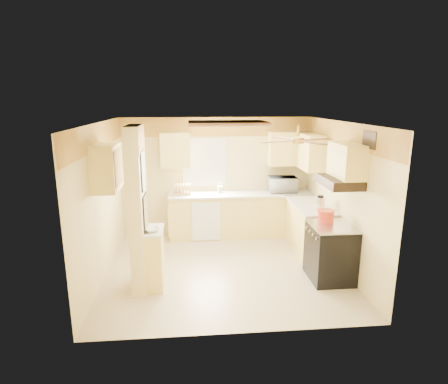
{
  "coord_description": "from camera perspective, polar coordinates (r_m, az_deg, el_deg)",
  "views": [
    {
      "loc": [
        -0.56,
        -5.99,
        2.84
      ],
      "look_at": [
        0.03,
        0.35,
        1.28
      ],
      "focal_mm": 30.0,
      "sensor_mm": 36.0,
      "label": 1
    }
  ],
  "objects": [
    {
      "name": "wall_front",
      "position": [
        4.43,
        2.33,
        -7.29
      ],
      "size": [
        4.0,
        0.0,
        4.0
      ],
      "primitive_type": "plane",
      "rotation": [
        -1.57,
        0.0,
        0.0
      ],
      "color": "beige",
      "rests_on": "floor"
    },
    {
      "name": "microwave",
      "position": [
        8.05,
        8.92,
        1.15
      ],
      "size": [
        0.6,
        0.42,
        0.32
      ],
      "primitive_type": "imported",
      "rotation": [
        0.0,
        0.0,
        3.1
      ],
      "color": "white",
      "rests_on": "countertop_back"
    },
    {
      "name": "poster_nashville",
      "position": [
        5.73,
        -11.88,
        -3.16
      ],
      "size": [
        0.02,
        0.42,
        0.57
      ],
      "color": "black",
      "rests_on": "partition_column"
    },
    {
      "name": "ceiling_fan",
      "position": [
        5.55,
        11.18,
        7.79
      ],
      "size": [
        1.15,
        1.15,
        0.26
      ],
      "color": "gold",
      "rests_on": "ceiling"
    },
    {
      "name": "poster_menu",
      "position": [
        5.58,
        -12.21,
        3.24
      ],
      "size": [
        0.02,
        0.42,
        0.57
      ],
      "color": "black",
      "rests_on": "partition_column"
    },
    {
      "name": "vent_grate",
      "position": [
        5.72,
        21.3,
        7.43
      ],
      "size": [
        0.02,
        0.4,
        0.25
      ],
      "primitive_type": "cube",
      "color": "black",
      "rests_on": "wall_right"
    },
    {
      "name": "upper_cab_back_left",
      "position": [
        7.79,
        -7.41,
        6.38
      ],
      "size": [
        0.6,
        0.35,
        0.7
      ],
      "primitive_type": "cube",
      "color": "#FFDC76",
      "rests_on": "wall_back"
    },
    {
      "name": "upper_cab_right",
      "position": [
        7.69,
        12.91,
        6.05
      ],
      "size": [
        0.35,
        1.0,
        0.7
      ],
      "primitive_type": "cube",
      "color": "#FFDC76",
      "rests_on": "wall_right"
    },
    {
      "name": "upper_cab_left_wall",
      "position": [
        5.97,
        -17.49,
        3.59
      ],
      "size": [
        0.35,
        0.75,
        0.7
      ],
      "primitive_type": "cube",
      "color": "#FFDC76",
      "rests_on": "wall_left"
    },
    {
      "name": "partition_ledge",
      "position": [
        5.98,
        -10.48,
        -10.04
      ],
      "size": [
        0.25,
        0.55,
        0.9
      ],
      "primitive_type": "cube",
      "color": "#FFDC76",
      "rests_on": "floor"
    },
    {
      "name": "dishwasher_panel",
      "position": [
        7.68,
        -2.71,
        -4.52
      ],
      "size": [
        0.58,
        0.02,
        0.8
      ],
      "primitive_type": "cube",
      "color": "white",
      "rests_on": "lower_cabinets_back"
    },
    {
      "name": "ceiling",
      "position": [
        6.03,
        0.05,
        10.55
      ],
      "size": [
        4.0,
        4.0,
        0.0
      ],
      "primitive_type": "plane",
      "rotation": [
        3.14,
        0.0,
        0.0
      ],
      "color": "white",
      "rests_on": "wall_back"
    },
    {
      "name": "upper_cab_over_stove",
      "position": [
        6.01,
        18.22,
        4.57
      ],
      "size": [
        0.35,
        0.76,
        0.52
      ],
      "primitive_type": "cube",
      "color": "#FFDC76",
      "rests_on": "wall_right"
    },
    {
      "name": "wall_left",
      "position": [
        6.37,
        -18.18,
        -1.38
      ],
      "size": [
        0.0,
        3.8,
        3.8
      ],
      "primitive_type": "plane",
      "rotation": [
        1.57,
        0.0,
        1.57
      ],
      "color": "beige",
      "rests_on": "floor"
    },
    {
      "name": "dish_rack",
      "position": [
        7.83,
        -6.43,
        0.23
      ],
      "size": [
        0.37,
        0.29,
        0.21
      ],
      "color": "#D7B37C",
      "rests_on": "countertop_back"
    },
    {
      "name": "wall_right",
      "position": [
        6.71,
        17.32,
        -0.56
      ],
      "size": [
        0.0,
        3.8,
        3.8
      ],
      "primitive_type": "plane",
      "rotation": [
        1.57,
        0.0,
        -1.57
      ],
      "color": "beige",
      "rests_on": "floor"
    },
    {
      "name": "kettle",
      "position": [
        6.91,
        14.43,
        -1.59
      ],
      "size": [
        0.17,
        0.17,
        0.25
      ],
      "color": "silver",
      "rests_on": "countertop_right"
    },
    {
      "name": "ledge_top",
      "position": [
        5.8,
        -10.68,
        -5.79
      ],
      "size": [
        0.28,
        0.58,
        0.04
      ],
      "primitive_type": "cube",
      "color": "silver",
      "rests_on": "partition_ledge"
    },
    {
      "name": "upper_cab_back_right",
      "position": [
        8.06,
        10.0,
        6.54
      ],
      "size": [
        0.9,
        0.35,
        0.7
      ],
      "primitive_type": "cube",
      "color": "#FFDC76",
      "rests_on": "wall_back"
    },
    {
      "name": "bowl",
      "position": [
        5.71,
        -10.91,
        -5.62
      ],
      "size": [
        0.3,
        0.3,
        0.06
      ],
      "primitive_type": "imported",
      "rotation": [
        0.0,
        0.0,
        0.34
      ],
      "color": "white",
      "rests_on": "ledge_top"
    },
    {
      "name": "wallpaper_border",
      "position": [
        7.91,
        -1.22,
        9.88
      ],
      "size": [
        4.0,
        0.02,
        0.4
      ],
      "primitive_type": "cube",
      "color": "#FFCA4B",
      "rests_on": "wall_back"
    },
    {
      "name": "partition_column",
      "position": [
        5.73,
        -13.02,
        -2.7
      ],
      "size": [
        0.2,
        0.7,
        2.5
      ],
      "primitive_type": "cube",
      "color": "beige",
      "rests_on": "floor"
    },
    {
      "name": "ceiling_light_panel",
      "position": [
        6.54,
        0.53,
        10.42
      ],
      "size": [
        1.35,
        0.95,
        0.06
      ],
      "color": "brown",
      "rests_on": "ceiling"
    },
    {
      "name": "stove",
      "position": [
        6.35,
        15.9,
        -8.8
      ],
      "size": [
        0.68,
        0.77,
        0.92
      ],
      "color": "black",
      "rests_on": "floor"
    },
    {
      "name": "wall_back",
      "position": [
        8.07,
        -1.2,
        2.43
      ],
      "size": [
        4.0,
        0.0,
        4.0
      ],
      "primitive_type": "plane",
      "rotation": [
        1.57,
        0.0,
        0.0
      ],
      "color": "beige",
      "rests_on": "floor"
    },
    {
      "name": "countertop_back",
      "position": [
        7.9,
        2.6,
        -0.29
      ],
      "size": [
        3.04,
        0.64,
        0.04
      ],
      "primitive_type": "cube",
      "color": "silver",
      "rests_on": "lower_cabinets_back"
    },
    {
      "name": "dutch_oven",
      "position": [
        6.35,
        15.27,
        -3.47
      ],
      "size": [
        0.28,
        0.28,
        0.19
      ],
      "color": "red",
      "rests_on": "stove"
    },
    {
      "name": "countertop_right",
      "position": [
        7.23,
        13.07,
        -1.98
      ],
      "size": [
        0.64,
        1.44,
        0.04
      ],
      "primitive_type": "cube",
      "color": "silver",
      "rests_on": "lower_cabinets_right"
    },
    {
      "name": "window",
      "position": [
        7.99,
        -2.99,
        4.49
      ],
      "size": [
        0.92,
        0.02,
        1.02
      ],
      "color": "white",
      "rests_on": "wall_back"
    },
    {
      "name": "utensil_crock",
      "position": [
        7.9,
        -0.62,
        0.42
      ],
      "size": [
        0.11,
        0.11,
        0.21
      ],
      "color": "white",
      "rests_on": "countertop_back"
    },
    {
      "name": "range_hood",
      "position": [
        6.03,
        17.25,
        1.49
      ],
      "size": [
        0.5,
        0.76,
        0.14
      ],
      "primitive_type": "cube",
      "color": "black",
      "rests_on": "upper_cab_over_stove"
    },
    {
      "name": "lower_cabinets_right",
      "position": [
        7.37,
        12.95,
        -5.5
      ],
      "size": [
        0.6,
        1.4,
        0.9
      ],
      "primitive_type": "cube",
      "color": "#FFDC76",
      "rests_on": "floor"
    },
    {
      "name": "floor",
      "position": [
        6.66,
        0.05,
        -11.46
      ],
      "size": [
        4.0,
        4.0,
        0.0
      ],
      "primitive_type": "plane",
      "color": "#CCB88D",
      "rests_on": "ground"
    },
    {
      "name": "lower_cabinets_back",
      "position": [
        8.03,
        2.55,
        -3.53
      ],
      "size": [
        3.0,
        0.6,
        0.9
      ],
      "primitive_type": "cube",
      "color": "#FFDC76",
      "rests_on": "floor"
    }
  ]
}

